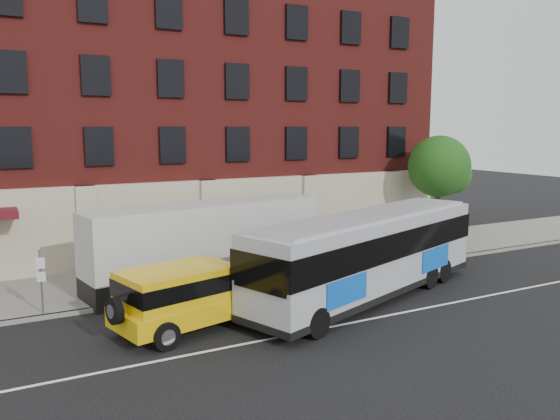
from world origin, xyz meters
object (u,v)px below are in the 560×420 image
shipping_container (207,245)px  yellow_suv (187,294)px  city_bus (369,252)px  sign_pole (41,279)px  street_tree (440,169)px

shipping_container → yellow_suv: bearing=-117.7°
city_bus → sign_pole: bearing=163.3°
street_tree → shipping_container: (-15.22, -1.94, -2.65)m
street_tree → yellow_suv: bearing=-158.9°
street_tree → shipping_container: 15.57m
street_tree → shipping_container: bearing=-172.7°
sign_pole → yellow_suv: bearing=-39.8°
sign_pole → city_bus: city_bus is taller
sign_pole → city_bus: size_ratio=0.20×
city_bus → shipping_container: shipping_container is taller
street_tree → yellow_suv: 19.34m
street_tree → shipping_container: size_ratio=0.57×
yellow_suv → sign_pole: bearing=140.2°
city_bus → shipping_container: (-5.01, 4.95, -0.14)m
sign_pole → city_bus: 12.36m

